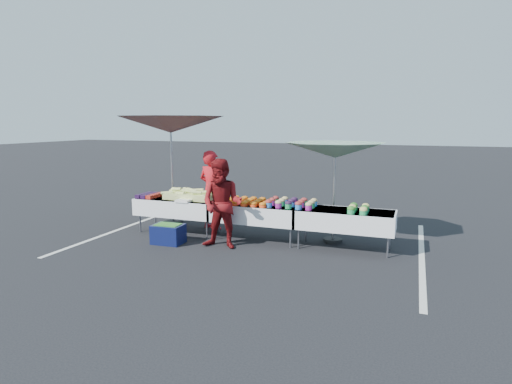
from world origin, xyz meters
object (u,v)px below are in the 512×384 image
(umbrella_left, at_px, (171,125))
(table_right, at_px, (345,219))
(customer, at_px, (222,204))
(table_left, at_px, (179,206))
(table_center, at_px, (256,212))
(vendor, at_px, (211,190))
(umbrella_right, at_px, (335,151))
(storage_bin, at_px, (168,233))

(umbrella_left, bearing_deg, table_right, -8.88)
(customer, bearing_deg, umbrella_left, 142.56)
(table_left, relative_size, table_center, 1.00)
(table_left, relative_size, vendor, 1.04)
(table_left, relative_size, umbrella_right, 0.73)
(table_left, distance_m, storage_bin, 0.97)
(customer, relative_size, umbrella_left, 0.56)
(vendor, distance_m, umbrella_left, 1.79)
(table_center, relative_size, customer, 1.08)
(vendor, relative_size, umbrella_right, 0.70)
(vendor, xyz_separation_m, umbrella_right, (2.79, -0.15, 0.95))
(table_right, bearing_deg, table_left, 180.00)
(umbrella_left, distance_m, umbrella_right, 3.90)
(customer, xyz_separation_m, umbrella_left, (-1.94, 1.40, 1.46))
(table_center, distance_m, storage_bin, 1.82)
(vendor, bearing_deg, table_center, 173.19)
(vendor, xyz_separation_m, customer, (0.87, -1.30, -0.03))
(table_right, height_order, vendor, vendor)
(table_left, relative_size, umbrella_left, 0.60)
(table_center, bearing_deg, customer, -118.57)
(table_center, relative_size, table_right, 1.00)
(table_left, bearing_deg, storage_bin, -74.04)
(umbrella_left, xyz_separation_m, umbrella_right, (3.86, -0.25, -0.48))
(table_left, relative_size, customer, 1.08)
(umbrella_left, bearing_deg, vendor, -5.28)
(storage_bin, bearing_deg, customer, 3.10)
(table_left, relative_size, storage_bin, 3.04)
(umbrella_left, bearing_deg, table_left, -49.63)
(table_left, bearing_deg, table_center, 0.00)
(table_left, height_order, umbrella_right, umbrella_right)
(vendor, height_order, customer, vendor)
(table_center, height_order, umbrella_left, umbrella_left)
(vendor, bearing_deg, table_left, 63.13)
(customer, height_order, storage_bin, customer)
(table_center, relative_size, storage_bin, 3.04)
(table_right, distance_m, storage_bin, 3.48)
(umbrella_left, xyz_separation_m, storage_bin, (0.80, -1.50, -2.12))
(table_right, bearing_deg, table_center, 180.00)
(umbrella_right, bearing_deg, customer, -149.08)
(table_left, bearing_deg, umbrella_left, 130.37)
(table_center, bearing_deg, vendor, 156.78)
(umbrella_right, bearing_deg, vendor, 176.93)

